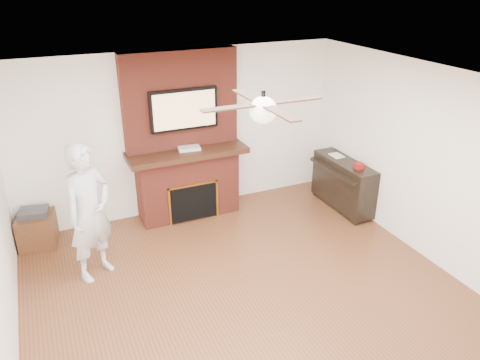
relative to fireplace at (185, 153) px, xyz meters
name	(u,v)px	position (x,y,z in m)	size (l,w,h in m)	color
room_shell	(261,212)	(0.00, -2.55, 0.25)	(5.36, 5.86, 2.86)	#5A311A
fireplace	(185,153)	(0.00, 0.00, 0.00)	(1.78, 0.64, 2.50)	maroon
tv	(184,110)	(0.00, -0.05, 0.68)	(1.00, 0.08, 0.60)	black
ceiling_fan	(263,109)	(0.00, -2.55, 1.34)	(1.21, 1.21, 0.31)	black
person	(89,213)	(-1.56, -1.10, -0.13)	(0.64, 0.42, 1.74)	silver
side_table	(37,228)	(-2.20, -0.07, -0.74)	(0.55, 0.55, 0.55)	#4F2B16
piano	(343,183)	(2.30, -0.85, -0.56)	(0.46, 1.23, 0.89)	black
cable_box	(189,148)	(0.03, -0.10, 0.11)	(0.32, 0.18, 0.05)	silver
candle_orange	(183,216)	(-0.16, -0.22, -0.94)	(0.07, 0.07, 0.12)	orange
candle_green	(191,216)	(-0.04, -0.25, -0.95)	(0.07, 0.07, 0.10)	#517F32
candle_cream	(193,213)	(0.03, -0.18, -0.93)	(0.08, 0.08, 0.12)	beige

